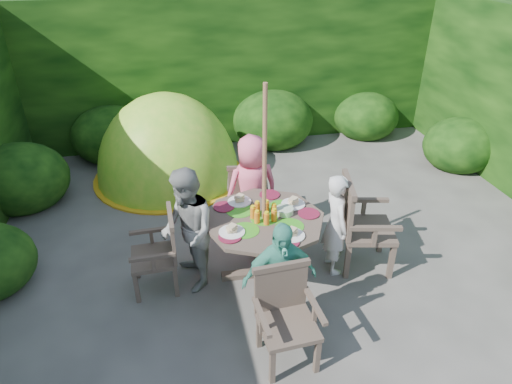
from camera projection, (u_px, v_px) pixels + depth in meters
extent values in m
plane|color=#47453F|center=(291.00, 257.00, 5.43)|extent=(60.00, 60.00, 0.00)
cube|color=black|center=(233.00, 67.00, 8.20)|extent=(9.00, 1.00, 2.50)
cylinder|color=#3E3229|center=(264.00, 249.00, 4.98)|extent=(0.13, 0.13, 0.72)
cube|color=#3E3229|center=(263.00, 272.00, 5.14)|extent=(0.95, 0.15, 0.06)
cube|color=#3E3229|center=(263.00, 272.00, 5.14)|extent=(0.15, 0.95, 0.06)
cylinder|color=#3E3229|center=(264.00, 220.00, 4.79)|extent=(1.36, 1.36, 0.04)
cylinder|color=green|center=(245.00, 230.00, 4.58)|extent=(0.29, 0.29, 0.00)
cylinder|color=green|center=(290.00, 226.00, 4.65)|extent=(0.29, 0.29, 0.00)
cylinder|color=green|center=(240.00, 211.00, 4.91)|extent=(0.29, 0.29, 0.00)
cylinder|color=green|center=(282.00, 207.00, 4.97)|extent=(0.29, 0.29, 0.00)
cylinder|color=green|center=(264.00, 218.00, 4.78)|extent=(0.29, 0.29, 0.00)
cylinder|color=white|center=(293.00, 204.00, 5.01)|extent=(0.26, 0.26, 0.01)
cylinder|color=white|center=(239.00, 201.00, 5.05)|extent=(0.26, 0.26, 0.01)
cylinder|color=white|center=(232.00, 232.00, 4.54)|extent=(0.26, 0.26, 0.01)
cylinder|color=white|center=(292.00, 235.00, 4.49)|extent=(0.26, 0.26, 0.01)
cylinder|color=red|center=(309.00, 213.00, 4.84)|extent=(0.23, 0.23, 0.01)
cylinder|color=red|center=(270.00, 195.00, 5.19)|extent=(0.23, 0.23, 0.01)
cylinder|color=red|center=(224.00, 207.00, 4.96)|extent=(0.23, 0.23, 0.01)
cylinder|color=red|center=(230.00, 237.00, 4.47)|extent=(0.23, 0.23, 0.01)
cylinder|color=red|center=(288.00, 242.00, 4.40)|extent=(0.23, 0.23, 0.01)
cylinder|color=#58993A|center=(285.00, 211.00, 4.84)|extent=(0.19, 0.19, 0.06)
cylinder|color=brown|center=(264.00, 190.00, 4.61)|extent=(0.05, 0.05, 2.20)
cube|color=#3E3229|center=(368.00, 230.00, 5.09)|extent=(0.66, 0.68, 0.05)
cube|color=#3E3229|center=(391.00, 261.00, 5.00)|extent=(0.07, 0.07, 0.46)
cube|color=#3E3229|center=(381.00, 235.00, 5.42)|extent=(0.07, 0.07, 0.46)
cube|color=#3E3229|center=(347.00, 261.00, 5.00)|extent=(0.07, 0.07, 0.46)
cube|color=#3E3229|center=(341.00, 235.00, 5.42)|extent=(0.07, 0.07, 0.46)
cube|color=#3E3229|center=(347.00, 207.00, 4.94)|extent=(0.17, 0.57, 0.55)
cube|color=#3E3229|center=(376.00, 228.00, 4.73)|extent=(0.55, 0.17, 0.04)
cube|color=#3E3229|center=(365.00, 200.00, 5.23)|extent=(0.55, 0.17, 0.04)
cube|color=#3E3229|center=(153.00, 257.00, 4.79)|extent=(0.47, 0.48, 0.05)
cube|color=#3E3229|center=(136.00, 264.00, 5.02)|extent=(0.05, 0.05, 0.38)
cube|color=#3E3229|center=(137.00, 288.00, 4.68)|extent=(0.05, 0.05, 0.38)
cube|color=#3E3229|center=(173.00, 258.00, 5.10)|extent=(0.05, 0.05, 0.38)
cube|color=#3E3229|center=(176.00, 282.00, 4.76)|extent=(0.05, 0.05, 0.38)
cube|color=#3E3229|center=(172.00, 235.00, 4.71)|extent=(0.05, 0.47, 0.46)
cube|color=#3E3229|center=(151.00, 231.00, 4.90)|extent=(0.46, 0.06, 0.04)
cube|color=#3E3229|center=(152.00, 257.00, 4.50)|extent=(0.46, 0.06, 0.04)
cube|color=#3E3229|center=(248.00, 193.00, 5.97)|extent=(0.54, 0.53, 0.04)
cube|color=#3E3229|center=(262.00, 198.00, 6.25)|extent=(0.05, 0.05, 0.38)
cube|color=#3E3229|center=(233.00, 199.00, 6.24)|extent=(0.05, 0.05, 0.38)
cube|color=#3E3229|center=(263.00, 214.00, 5.90)|extent=(0.05, 0.05, 0.38)
cube|color=#3E3229|center=(233.00, 214.00, 5.90)|extent=(0.05, 0.05, 0.38)
cube|color=#3E3229|center=(248.00, 185.00, 5.66)|extent=(0.47, 0.12, 0.45)
cube|color=#3E3229|center=(266.00, 181.00, 5.89)|extent=(0.13, 0.45, 0.04)
cube|color=#3E3229|center=(229.00, 181.00, 5.88)|extent=(0.13, 0.45, 0.04)
cube|color=#3E3229|center=(288.00, 327.00, 3.95)|extent=(0.51, 0.49, 0.05)
cube|color=#3E3229|center=(272.00, 366.00, 3.83)|extent=(0.05, 0.05, 0.39)
cube|color=#3E3229|center=(317.00, 356.00, 3.93)|extent=(0.05, 0.05, 0.39)
cube|color=#3E3229|center=(259.00, 331.00, 4.17)|extent=(0.05, 0.05, 0.39)
cube|color=#3E3229|center=(301.00, 322.00, 4.27)|extent=(0.05, 0.05, 0.39)
cube|color=#3E3229|center=(281.00, 288.00, 4.01)|extent=(0.48, 0.07, 0.46)
cube|color=#3E3229|center=(262.00, 316.00, 3.80)|extent=(0.07, 0.46, 0.04)
cube|color=#3E3229|center=(315.00, 305.00, 3.91)|extent=(0.07, 0.46, 0.04)
imported|color=silver|center=(336.00, 224.00, 4.97)|extent=(0.29, 0.44, 1.19)
imported|color=gray|center=(188.00, 231.00, 4.70)|extent=(0.61, 0.74, 1.37)
imported|color=#F96785|center=(252.00, 188.00, 5.50)|extent=(0.70, 0.50, 1.35)
imported|color=#48A88E|center=(280.00, 279.00, 4.17)|extent=(0.72, 0.33, 1.21)
ellipsoid|color=#75D228|center=(170.00, 176.00, 7.23)|extent=(2.72, 2.72, 2.66)
ellipsoid|color=black|center=(157.00, 200.00, 6.58)|extent=(0.83, 0.60, 0.91)
cylinder|color=gold|center=(170.00, 175.00, 7.22)|extent=(2.32, 2.32, 0.03)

